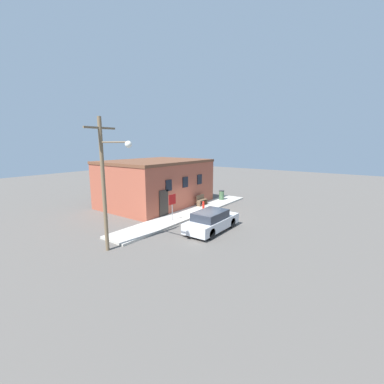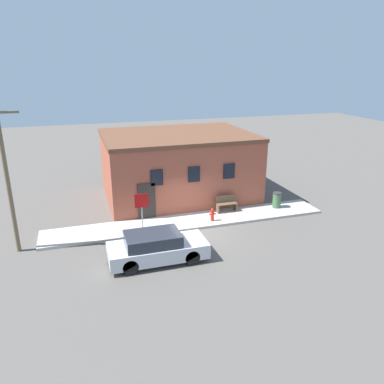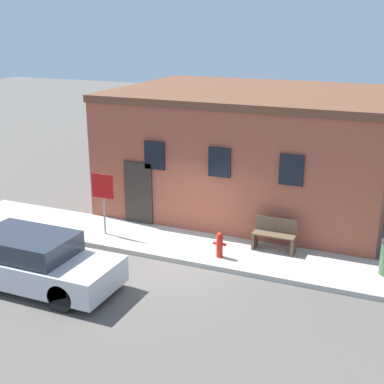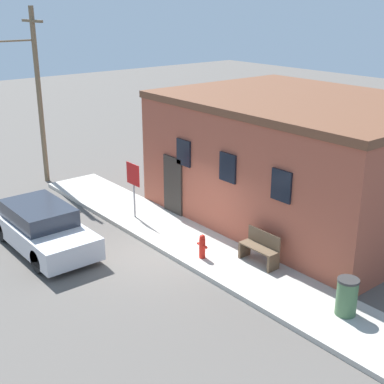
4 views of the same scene
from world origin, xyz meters
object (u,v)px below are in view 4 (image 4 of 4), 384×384
fire_hydrant (202,246)px  utility_pole (33,88)px  stop_sign (133,180)px  bench (260,249)px  parked_car (42,228)px  trash_bin (347,297)px

fire_hydrant → utility_pole: size_ratio=0.10×
stop_sign → bench: 5.35m
stop_sign → utility_pole: utility_pole is taller
utility_pole → parked_car: (6.10, -2.70, -3.31)m
fire_hydrant → utility_pole: bearing=-177.0°
bench → utility_pole: size_ratio=0.17×
stop_sign → trash_bin: 8.46m
stop_sign → utility_pole: bearing=-173.4°
fire_hydrant → stop_sign: size_ratio=0.38×
trash_bin → parked_car: 9.27m
trash_bin → parked_car: parked_car is taller
stop_sign → trash_bin: size_ratio=2.06×
fire_hydrant → stop_sign: stop_sign is taller
trash_bin → utility_pole: (-14.48, -1.27, 3.37)m
stop_sign → trash_bin: bearing=3.8°
bench → trash_bin: size_ratio=1.30×
fire_hydrant → trash_bin: (4.48, 0.75, 0.11)m
stop_sign → trash_bin: (8.39, 0.56, -0.89)m
utility_pole → parked_car: utility_pole is taller
bench → utility_pole: bearing=-171.9°
utility_pole → parked_car: 7.45m
bench → parked_car: 6.74m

